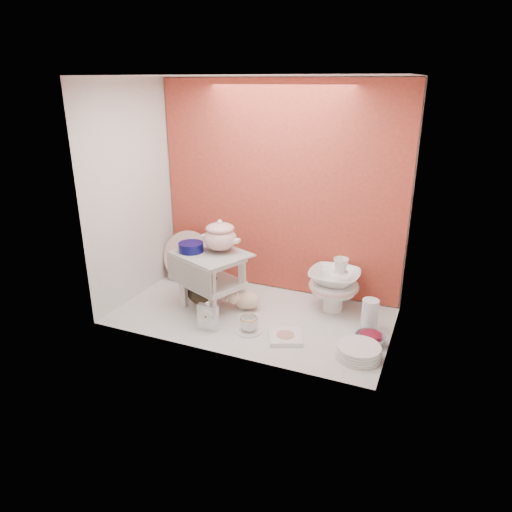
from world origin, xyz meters
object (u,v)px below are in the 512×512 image
(soup_tureen, at_px, (220,235))
(dinner_plate_stack, at_px, (359,351))
(mantel_clock, at_px, (208,316))
(gold_rim_teacup, at_px, (249,323))
(step_stool, at_px, (212,281))
(crystal_bowl, at_px, (370,339))
(blue_white_vase, at_px, (203,268))
(floral_platter, at_px, (188,257))
(plush_pig, at_px, (246,299))
(porcelain_tower, at_px, (334,284))

(soup_tureen, distance_m, dinner_plate_stack, 1.16)
(mantel_clock, distance_m, gold_rim_teacup, 0.26)
(step_stool, bearing_deg, gold_rim_teacup, -7.57)
(crystal_bowl, bearing_deg, dinner_plate_stack, -101.13)
(mantel_clock, height_order, gold_rim_teacup, mantel_clock)
(blue_white_vase, distance_m, gold_rim_teacup, 0.81)
(floral_platter, height_order, blue_white_vase, floral_platter)
(floral_platter, distance_m, plush_pig, 0.68)
(floral_platter, bearing_deg, soup_tureen, -32.91)
(plush_pig, height_order, gold_rim_teacup, plush_pig)
(plush_pig, xyz_separation_m, crystal_bowl, (0.87, -0.12, -0.04))
(soup_tureen, xyz_separation_m, dinner_plate_stack, (1.01, -0.29, -0.47))
(step_stool, bearing_deg, blue_white_vase, 151.86)
(step_stool, height_order, floral_platter, step_stool)
(plush_pig, distance_m, crystal_bowl, 0.88)
(floral_platter, bearing_deg, dinner_plate_stack, -21.55)
(step_stool, relative_size, gold_rim_teacup, 3.88)
(soup_tureen, height_order, crystal_bowl, soup_tureen)
(floral_platter, bearing_deg, step_stool, -40.78)
(soup_tureen, distance_m, mantel_clock, 0.55)
(soup_tureen, relative_size, crystal_bowl, 1.43)
(gold_rim_teacup, bearing_deg, soup_tureen, 140.13)
(mantel_clock, bearing_deg, floral_platter, 125.44)
(soup_tureen, distance_m, crystal_bowl, 1.16)
(floral_platter, height_order, mantel_clock, floral_platter)
(gold_rim_teacup, height_order, crystal_bowl, gold_rim_teacup)
(blue_white_vase, relative_size, crystal_bowl, 1.47)
(dinner_plate_stack, bearing_deg, mantel_clock, -176.76)
(soup_tureen, height_order, floral_platter, soup_tureen)
(floral_platter, bearing_deg, crystal_bowl, -14.97)
(gold_rim_teacup, xyz_separation_m, porcelain_tower, (0.41, 0.50, 0.14))
(plush_pig, relative_size, crystal_bowl, 1.31)
(step_stool, xyz_separation_m, floral_platter, (-0.39, 0.34, -0.00))
(porcelain_tower, bearing_deg, blue_white_vase, 178.73)
(step_stool, height_order, crystal_bowl, step_stool)
(mantel_clock, height_order, plush_pig, mantel_clock)
(step_stool, distance_m, soup_tureen, 0.32)
(gold_rim_teacup, xyz_separation_m, dinner_plate_stack, (0.69, -0.02, -0.02))
(plush_pig, xyz_separation_m, gold_rim_teacup, (0.14, -0.28, -0.01))
(floral_platter, xyz_separation_m, blue_white_vase, (0.14, -0.03, -0.06))
(porcelain_tower, bearing_deg, gold_rim_teacup, -129.32)
(floral_platter, bearing_deg, plush_pig, -23.90)
(plush_pig, relative_size, gold_rim_teacup, 2.04)
(mantel_clock, xyz_separation_m, dinner_plate_stack, (0.94, 0.05, -0.06))
(floral_platter, height_order, crystal_bowl, floral_platter)
(soup_tureen, xyz_separation_m, crystal_bowl, (1.05, -0.12, -0.48))
(dinner_plate_stack, height_order, crystal_bowl, dinner_plate_stack)
(mantel_clock, bearing_deg, gold_rim_teacup, 12.84)
(blue_white_vase, distance_m, dinner_plate_stack, 1.41)
(soup_tureen, relative_size, gold_rim_teacup, 2.23)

